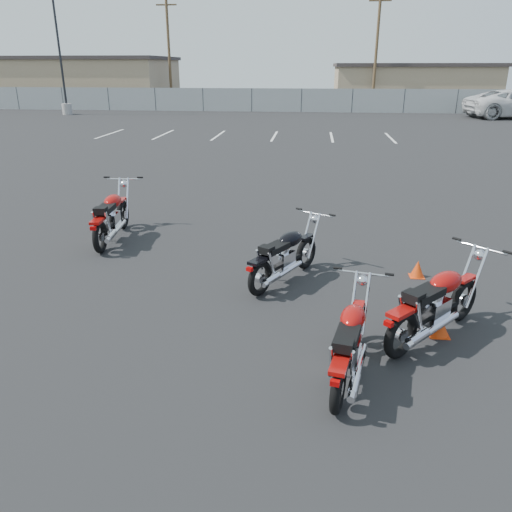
# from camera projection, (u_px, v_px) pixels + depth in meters

# --- Properties ---
(ground) EXTENTS (120.00, 120.00, 0.00)m
(ground) POSITION_uv_depth(u_px,v_px,m) (239.00, 309.00, 7.59)
(ground) COLOR black
(ground) RESTS_ON ground
(motorcycle_front_red) EXTENTS (0.89, 2.31, 1.13)m
(motorcycle_front_red) POSITION_uv_depth(u_px,v_px,m) (112.00, 216.00, 10.44)
(motorcycle_front_red) COLOR black
(motorcycle_front_red) RESTS_ON ground
(motorcycle_second_black) EXTENTS (1.40, 1.98, 1.02)m
(motorcycle_second_black) POSITION_uv_depth(u_px,v_px,m) (285.00, 256.00, 8.43)
(motorcycle_second_black) COLOR black
(motorcycle_second_black) RESTS_ON ground
(motorcycle_third_red) EXTENTS (0.87, 2.01, 0.99)m
(motorcycle_third_red) POSITION_uv_depth(u_px,v_px,m) (350.00, 343.00, 5.81)
(motorcycle_third_red) COLOR black
(motorcycle_third_red) RESTS_ON ground
(motorcycle_rear_red) EXTENTS (1.84, 1.93, 1.10)m
(motorcycle_rear_red) POSITION_uv_depth(u_px,v_px,m) (436.00, 304.00, 6.63)
(motorcycle_rear_red) COLOR black
(motorcycle_rear_red) RESTS_ON ground
(training_cone_near) EXTENTS (0.25, 0.25, 0.30)m
(training_cone_near) POSITION_uv_depth(u_px,v_px,m) (417.00, 269.00, 8.72)
(training_cone_near) COLOR #E13D0B
(training_cone_near) RESTS_ON ground
(training_cone_far) EXTENTS (0.27, 0.27, 0.32)m
(training_cone_far) POSITION_uv_depth(u_px,v_px,m) (440.00, 324.00, 6.81)
(training_cone_far) COLOR #E13D0B
(training_cone_far) RESTS_ON ground
(light_pole_west) EXTENTS (0.80, 0.70, 10.10)m
(light_pole_west) POSITION_uv_depth(u_px,v_px,m) (63.00, 78.00, 37.08)
(light_pole_west) COLOR #999591
(light_pole_west) RESTS_ON ground
(chainlink_fence) EXTENTS (80.06, 0.06, 1.80)m
(chainlink_fence) POSITION_uv_depth(u_px,v_px,m) (301.00, 100.00, 39.76)
(chainlink_fence) COLOR gray
(chainlink_fence) RESTS_ON ground
(tan_building_west) EXTENTS (18.40, 10.40, 4.30)m
(tan_building_west) POSITION_uv_depth(u_px,v_px,m) (75.00, 80.00, 48.10)
(tan_building_west) COLOR #9B8564
(tan_building_west) RESTS_ON ground
(tan_building_east) EXTENTS (14.40, 9.40, 3.70)m
(tan_building_east) POSITION_uv_depth(u_px,v_px,m) (411.00, 84.00, 46.74)
(tan_building_east) COLOR #9B8564
(tan_building_east) RESTS_ON ground
(utility_pole_b) EXTENTS (1.80, 0.24, 9.00)m
(utility_pole_b) POSITION_uv_depth(u_px,v_px,m) (169.00, 51.00, 44.30)
(utility_pole_b) COLOR #4C3823
(utility_pole_b) RESTS_ON ground
(utility_pole_c) EXTENTS (1.80, 0.24, 9.00)m
(utility_pole_c) POSITION_uv_depth(u_px,v_px,m) (376.00, 50.00, 41.50)
(utility_pole_c) COLOR #4C3823
(utility_pole_c) RESTS_ON ground
(parking_line_stripes) EXTENTS (15.12, 4.00, 0.01)m
(parking_line_stripes) POSITION_uv_depth(u_px,v_px,m) (246.00, 136.00, 26.42)
(parking_line_stripes) COLOR silver
(parking_line_stripes) RESTS_ON ground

